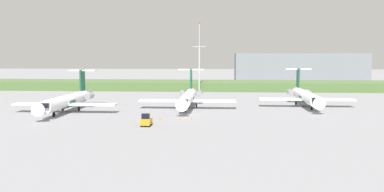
{
  "coord_description": "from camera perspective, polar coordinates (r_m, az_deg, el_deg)",
  "views": [
    {
      "loc": [
        6.97,
        -89.8,
        12.79
      ],
      "look_at": [
        0.0,
        9.68,
        3.0
      ],
      "focal_mm": 39.92,
      "sensor_mm": 36.0,
      "label": 1
    }
  ],
  "objects": [
    {
      "name": "regional_jet_second",
      "position": [
        102.09,
        -0.54,
        -0.16
      ],
      "size": [
        22.81,
        31.0,
        9.0
      ],
      "color": "white",
      "rests_on": "ground"
    },
    {
      "name": "regional_jet_nearest",
      "position": [
        99.19,
        -16.28,
        -0.55
      ],
      "size": [
        22.81,
        31.0,
        9.0
      ],
      "color": "white",
      "rests_on": "ground"
    },
    {
      "name": "safety_cone_mid_marker",
      "position": [
        83.58,
        -1.64,
        -3.01
      ],
      "size": [
        0.44,
        0.44,
        0.55
      ],
      "primitive_type": "cone",
      "color": "orange",
      "rests_on": "ground"
    },
    {
      "name": "distant_hangar",
      "position": [
        190.08,
        13.97,
        3.57
      ],
      "size": [
        54.06,
        23.53,
        13.18
      ],
      "primitive_type": "cube",
      "color": "gray",
      "rests_on": "ground"
    },
    {
      "name": "regional_jet_third",
      "position": [
        108.95,
        14.89,
        0.02
      ],
      "size": [
        22.81,
        31.0,
        9.0
      ],
      "color": "white",
      "rests_on": "ground"
    },
    {
      "name": "grass_berm",
      "position": [
        154.64,
        1.41,
        1.42
      ],
      "size": [
        320.0,
        20.0,
        3.03
      ],
      "primitive_type": "cube",
      "color": "#4C6B38",
      "rests_on": "ground"
    },
    {
      "name": "safety_cone_front_marker",
      "position": [
        84.3,
        -4.29,
        -2.95
      ],
      "size": [
        0.44,
        0.44,
        0.55
      ],
      "primitive_type": "cone",
      "color": "orange",
      "rests_on": "ground"
    },
    {
      "name": "ground_plane",
      "position": [
        120.69,
        0.67,
        -0.48
      ],
      "size": [
        500.0,
        500.0,
        0.0
      ],
      "primitive_type": "plane",
      "color": "gray"
    },
    {
      "name": "baggage_tug",
      "position": [
        76.69,
        -6.13,
        -3.27
      ],
      "size": [
        1.72,
        3.2,
        2.3
      ],
      "color": "orange",
      "rests_on": "ground"
    },
    {
      "name": "safety_cone_rear_marker",
      "position": [
        83.76,
        -0.08,
        -2.99
      ],
      "size": [
        0.44,
        0.44,
        0.55
      ],
      "primitive_type": "cone",
      "color": "orange",
      "rests_on": "ground"
    },
    {
      "name": "antenna_mast",
      "position": [
        143.37,
        0.98,
        4.38
      ],
      "size": [
        4.4,
        0.5,
        23.45
      ],
      "color": "#B2B2B7",
      "rests_on": "ground"
    }
  ]
}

